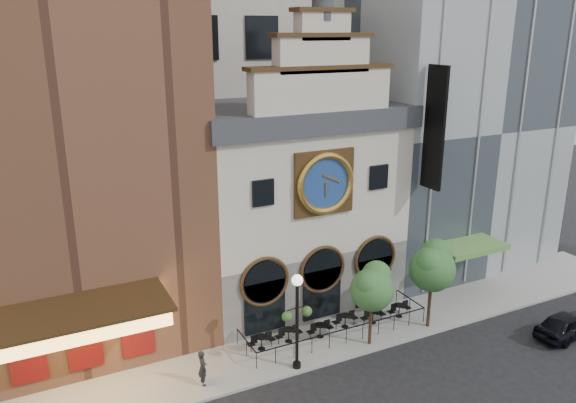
{
  "coord_description": "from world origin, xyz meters",
  "views": [
    {
      "loc": [
        -14.79,
        -21.43,
        16.54
      ],
      "look_at": [
        -1.14,
        6.0,
        7.07
      ],
      "focal_mm": 35.0,
      "sensor_mm": 36.0,
      "label": 1
    }
  ],
  "objects_px": {
    "bistro_2": "(320,329)",
    "bistro_4": "(373,316)",
    "pedestrian": "(203,368)",
    "lamppost": "(297,311)",
    "tree_left": "(372,286)",
    "bistro_3": "(345,320)",
    "bistro_5": "(399,309)",
    "car_right": "(567,324)",
    "bistro_1": "(289,334)",
    "tree_right": "(433,265)",
    "bistro_0": "(261,341)"
  },
  "relations": [
    {
      "from": "pedestrian",
      "to": "bistro_4",
      "type": "bearing_deg",
      "value": -82.56
    },
    {
      "from": "bistro_2",
      "to": "car_right",
      "type": "distance_m",
      "value": 13.83
    },
    {
      "from": "lamppost",
      "to": "bistro_0",
      "type": "bearing_deg",
      "value": 109.2
    },
    {
      "from": "bistro_2",
      "to": "pedestrian",
      "type": "relative_size",
      "value": 0.88
    },
    {
      "from": "bistro_3",
      "to": "bistro_4",
      "type": "distance_m",
      "value": 1.71
    },
    {
      "from": "pedestrian",
      "to": "lamppost",
      "type": "height_order",
      "value": "lamppost"
    },
    {
      "from": "bistro_3",
      "to": "tree_right",
      "type": "distance_m",
      "value": 5.83
    },
    {
      "from": "bistro_2",
      "to": "car_right",
      "type": "xyz_separation_m",
      "value": [
        12.53,
        -5.85,
        0.11
      ]
    },
    {
      "from": "bistro_5",
      "to": "car_right",
      "type": "bearing_deg",
      "value": -38.76
    },
    {
      "from": "bistro_0",
      "to": "bistro_1",
      "type": "height_order",
      "value": "same"
    },
    {
      "from": "bistro_4",
      "to": "bistro_5",
      "type": "relative_size",
      "value": 1.0
    },
    {
      "from": "bistro_1",
      "to": "tree_right",
      "type": "height_order",
      "value": "tree_right"
    },
    {
      "from": "lamppost",
      "to": "tree_right",
      "type": "distance_m",
      "value": 8.72
    },
    {
      "from": "bistro_0",
      "to": "bistro_2",
      "type": "bearing_deg",
      "value": -5.16
    },
    {
      "from": "bistro_3",
      "to": "tree_left",
      "type": "relative_size",
      "value": 0.34
    },
    {
      "from": "bistro_0",
      "to": "tree_right",
      "type": "distance_m",
      "value": 10.36
    },
    {
      "from": "bistro_0",
      "to": "tree_right",
      "type": "xyz_separation_m",
      "value": [
        9.61,
        -1.99,
        3.3
      ]
    },
    {
      "from": "bistro_1",
      "to": "lamppost",
      "type": "bearing_deg",
      "value": -106.95
    },
    {
      "from": "bistro_3",
      "to": "car_right",
      "type": "distance_m",
      "value": 12.35
    },
    {
      "from": "bistro_1",
      "to": "bistro_3",
      "type": "relative_size",
      "value": 1.0
    },
    {
      "from": "bistro_3",
      "to": "bistro_4",
      "type": "relative_size",
      "value": 1.0
    },
    {
      "from": "bistro_3",
      "to": "car_right",
      "type": "bearing_deg",
      "value": -29.86
    },
    {
      "from": "bistro_0",
      "to": "tree_left",
      "type": "bearing_deg",
      "value": -20.55
    },
    {
      "from": "lamppost",
      "to": "tree_left",
      "type": "distance_m",
      "value": 4.62
    },
    {
      "from": "pedestrian",
      "to": "tree_left",
      "type": "height_order",
      "value": "tree_left"
    },
    {
      "from": "bistro_0",
      "to": "lamppost",
      "type": "height_order",
      "value": "lamppost"
    },
    {
      "from": "bistro_5",
      "to": "pedestrian",
      "type": "height_order",
      "value": "pedestrian"
    },
    {
      "from": "bistro_0",
      "to": "bistro_2",
      "type": "xyz_separation_m",
      "value": [
        3.42,
        -0.31,
        0.0
      ]
    },
    {
      "from": "bistro_2",
      "to": "pedestrian",
      "type": "height_order",
      "value": "pedestrian"
    },
    {
      "from": "bistro_3",
      "to": "bistro_0",
      "type": "bearing_deg",
      "value": 179.88
    },
    {
      "from": "tree_left",
      "to": "tree_right",
      "type": "xyz_separation_m",
      "value": [
        4.09,
        0.08,
        0.37
      ]
    },
    {
      "from": "bistro_1",
      "to": "tree_left",
      "type": "relative_size",
      "value": 0.34
    },
    {
      "from": "bistro_3",
      "to": "bistro_5",
      "type": "relative_size",
      "value": 1.0
    },
    {
      "from": "pedestrian",
      "to": "bistro_3",
      "type": "bearing_deg",
      "value": -79.34
    },
    {
      "from": "bistro_2",
      "to": "lamppost",
      "type": "bearing_deg",
      "value": -140.9
    },
    {
      "from": "bistro_2",
      "to": "tree_left",
      "type": "xyz_separation_m",
      "value": [
        2.11,
        -1.76,
        2.93
      ]
    },
    {
      "from": "bistro_5",
      "to": "tree_right",
      "type": "relative_size",
      "value": 0.31
    },
    {
      "from": "bistro_1",
      "to": "bistro_5",
      "type": "distance_m",
      "value": 7.13
    },
    {
      "from": "lamppost",
      "to": "car_right",
      "type": "bearing_deg",
      "value": -16.41
    },
    {
      "from": "bistro_3",
      "to": "bistro_4",
      "type": "height_order",
      "value": "same"
    },
    {
      "from": "bistro_0",
      "to": "bistro_1",
      "type": "relative_size",
      "value": 1.0
    },
    {
      "from": "bistro_3",
      "to": "lamppost",
      "type": "bearing_deg",
      "value": -151.66
    },
    {
      "from": "bistro_3",
      "to": "tree_left",
      "type": "xyz_separation_m",
      "value": [
        0.29,
        -2.06,
        2.93
      ]
    },
    {
      "from": "bistro_0",
      "to": "tree_left",
      "type": "xyz_separation_m",
      "value": [
        5.53,
        -2.07,
        2.93
      ]
    },
    {
      "from": "bistro_1",
      "to": "tree_left",
      "type": "xyz_separation_m",
      "value": [
        3.89,
        -2.1,
        2.93
      ]
    },
    {
      "from": "bistro_4",
      "to": "car_right",
      "type": "bearing_deg",
      "value": -32.84
    },
    {
      "from": "bistro_5",
      "to": "lamppost",
      "type": "distance_m",
      "value": 8.52
    },
    {
      "from": "bistro_2",
      "to": "bistro_4",
      "type": "relative_size",
      "value": 1.0
    },
    {
      "from": "tree_left",
      "to": "bistro_3",
      "type": "bearing_deg",
      "value": 97.96
    },
    {
      "from": "tree_left",
      "to": "tree_right",
      "type": "relative_size",
      "value": 0.9
    }
  ]
}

